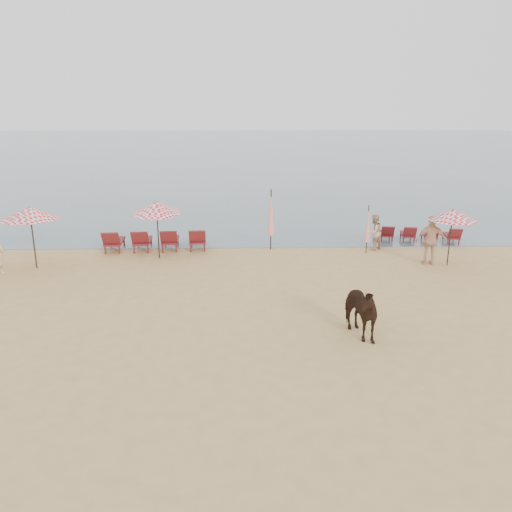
# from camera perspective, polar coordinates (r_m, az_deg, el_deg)

# --- Properties ---
(ground) EXTENTS (120.00, 120.00, 0.00)m
(ground) POSITION_cam_1_polar(r_m,az_deg,el_deg) (12.43, 0.60, -11.38)
(ground) COLOR tan
(ground) RESTS_ON ground
(sea) EXTENTS (160.00, 140.00, 0.06)m
(sea) POSITION_cam_1_polar(r_m,az_deg,el_deg) (91.19, -1.23, 12.59)
(sea) COLOR #51606B
(sea) RESTS_ON ground
(lounger_cluster_left) EXTENTS (4.38, 2.13, 0.68)m
(lounger_cluster_left) POSITION_cam_1_polar(r_m,az_deg,el_deg) (21.79, -11.38, 1.85)
(lounger_cluster_left) COLOR maroon
(lounger_cluster_left) RESTS_ON ground
(lounger_cluster_right) EXTENTS (3.67, 2.08, 0.55)m
(lounger_cluster_right) POSITION_cam_1_polar(r_m,az_deg,el_deg) (23.91, 18.14, 2.41)
(lounger_cluster_right) COLOR maroon
(lounger_cluster_right) RESTS_ON ground
(umbrella_open_left_a) EXTENTS (2.09, 2.09, 2.38)m
(umbrella_open_left_a) POSITION_cam_1_polar(r_m,az_deg,el_deg) (20.30, -24.43, 4.48)
(umbrella_open_left_a) COLOR black
(umbrella_open_left_a) RESTS_ON ground
(umbrella_open_left_b) EXTENTS (1.89, 1.93, 2.41)m
(umbrella_open_left_b) POSITION_cam_1_polar(r_m,az_deg,el_deg) (20.23, -11.29, 5.45)
(umbrella_open_left_b) COLOR black
(umbrella_open_left_b) RESTS_ON ground
(umbrella_open_right) EXTENTS (1.81, 1.81, 2.21)m
(umbrella_open_right) POSITION_cam_1_polar(r_m,az_deg,el_deg) (20.30, 21.55, 4.39)
(umbrella_open_right) COLOR black
(umbrella_open_right) RESTS_ON ground
(umbrella_closed_left) EXTENTS (0.32, 0.32, 2.61)m
(umbrella_closed_left) POSITION_cam_1_polar(r_m,az_deg,el_deg) (21.27, 1.72, 4.95)
(umbrella_closed_left) COLOR black
(umbrella_closed_left) RESTS_ON ground
(umbrella_closed_right) EXTENTS (0.25, 0.25, 2.05)m
(umbrella_closed_right) POSITION_cam_1_polar(r_m,az_deg,el_deg) (21.26, 12.65, 3.60)
(umbrella_closed_right) COLOR black
(umbrella_closed_right) RESTS_ON ground
(cow) EXTENTS (1.29, 1.93, 1.50)m
(cow) POSITION_cam_1_polar(r_m,az_deg,el_deg) (13.43, 11.47, -6.03)
(cow) COLOR black
(cow) RESTS_ON ground
(beachgoer_right_a) EXTENTS (0.95, 0.92, 1.55)m
(beachgoer_right_a) POSITION_cam_1_polar(r_m,az_deg,el_deg) (22.00, 13.34, 2.68)
(beachgoer_right_a) COLOR tan
(beachgoer_right_a) RESTS_ON ground
(beachgoer_right_b) EXTENTS (1.16, 0.55, 1.93)m
(beachgoer_right_b) POSITION_cam_1_polar(r_m,az_deg,el_deg) (20.38, 19.35, 1.69)
(beachgoer_right_b) COLOR tan
(beachgoer_right_b) RESTS_ON ground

